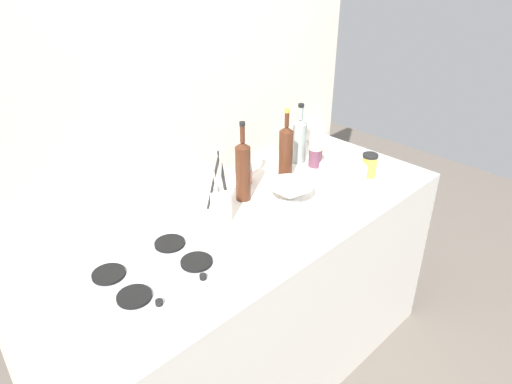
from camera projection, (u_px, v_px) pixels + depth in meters
ground_plane at (256, 369)px, 2.43m from camera, size 6.00×6.00×0.00m
counter_block at (256, 301)px, 2.20m from camera, size 1.80×0.70×0.90m
backsplash_panel at (195, 150)px, 2.13m from camera, size 1.90×0.06×2.16m
stovetop_hob at (154, 271)px, 1.66m from camera, size 0.50×0.35×0.04m
plate_stack at (342, 177)px, 2.18m from camera, size 0.22×0.22×0.11m
wine_bottle_leftmost at (286, 151)px, 2.24m from camera, size 0.07×0.07×0.33m
wine_bottle_mid_left at (243, 170)px, 2.05m from camera, size 0.07×0.07×0.36m
wine_bottle_mid_right at (300, 139)px, 2.39m from camera, size 0.07×0.07×0.30m
mixing_bowl at (290, 192)px, 2.07m from camera, size 0.20×0.20×0.09m
utensil_crock at (221, 204)px, 1.93m from camera, size 0.09×0.09×0.31m
condiment_jar_front at (245, 174)px, 2.22m from camera, size 0.07×0.07×0.09m
condiment_jar_rear at (369, 165)px, 2.28m from camera, size 0.07×0.07×0.11m
condiment_jar_spare at (315, 156)px, 2.37m from camera, size 0.07×0.07×0.10m
cutting_board at (269, 239)px, 1.83m from camera, size 0.23×0.22×0.02m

